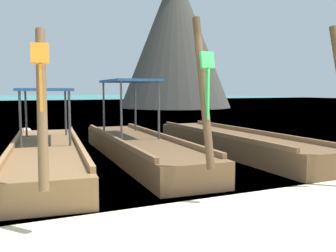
{
  "coord_description": "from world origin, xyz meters",
  "views": [
    {
      "loc": [
        -3.16,
        -3.71,
        1.63
      ],
      "look_at": [
        0.0,
        3.12,
        0.91
      ],
      "focal_mm": 40.55,
      "sensor_mm": 36.0,
      "label": 1
    }
  ],
  "objects_px": {
    "karst_rock": "(177,40)",
    "mooring_buoy_near": "(26,133)",
    "longtail_boat_green_ribbon": "(139,146)",
    "longtail_boat_orange_ribbon": "(47,153)",
    "longtail_boat_red_ribbon": "(234,143)"
  },
  "relations": [
    {
      "from": "karst_rock",
      "to": "mooring_buoy_near",
      "type": "height_order",
      "value": "karst_rock"
    },
    {
      "from": "longtail_boat_green_ribbon",
      "to": "karst_rock",
      "type": "distance_m",
      "value": 27.7
    },
    {
      "from": "longtail_boat_green_ribbon",
      "to": "mooring_buoy_near",
      "type": "relative_size",
      "value": 18.88
    },
    {
      "from": "longtail_boat_orange_ribbon",
      "to": "karst_rock",
      "type": "distance_m",
      "value": 28.8
    },
    {
      "from": "longtail_boat_green_ribbon",
      "to": "longtail_boat_red_ribbon",
      "type": "distance_m",
      "value": 2.54
    },
    {
      "from": "longtail_boat_green_ribbon",
      "to": "mooring_buoy_near",
      "type": "xyz_separation_m",
      "value": [
        -2.09,
        5.14,
        -0.12
      ]
    },
    {
      "from": "longtail_boat_orange_ribbon",
      "to": "longtail_boat_green_ribbon",
      "type": "relative_size",
      "value": 1.02
    },
    {
      "from": "longtail_boat_orange_ribbon",
      "to": "karst_rock",
      "type": "xyz_separation_m",
      "value": [
        14.85,
        23.96,
        5.92
      ]
    },
    {
      "from": "longtail_boat_green_ribbon",
      "to": "longtail_boat_red_ribbon",
      "type": "bearing_deg",
      "value": -4.7
    },
    {
      "from": "longtail_boat_red_ribbon",
      "to": "mooring_buoy_near",
      "type": "height_order",
      "value": "longtail_boat_red_ribbon"
    },
    {
      "from": "longtail_boat_red_ribbon",
      "to": "karst_rock",
      "type": "xyz_separation_m",
      "value": [
        10.22,
        24.08,
        5.95
      ]
    },
    {
      "from": "longtail_boat_green_ribbon",
      "to": "longtail_boat_red_ribbon",
      "type": "xyz_separation_m",
      "value": [
        2.53,
        -0.21,
        -0.05
      ]
    },
    {
      "from": "longtail_boat_orange_ribbon",
      "to": "karst_rock",
      "type": "relative_size",
      "value": 0.55
    },
    {
      "from": "longtail_boat_green_ribbon",
      "to": "karst_rock",
      "type": "xyz_separation_m",
      "value": [
        12.75,
        23.87,
        5.9
      ]
    },
    {
      "from": "karst_rock",
      "to": "longtail_boat_green_ribbon",
      "type": "bearing_deg",
      "value": -118.12
    }
  ]
}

